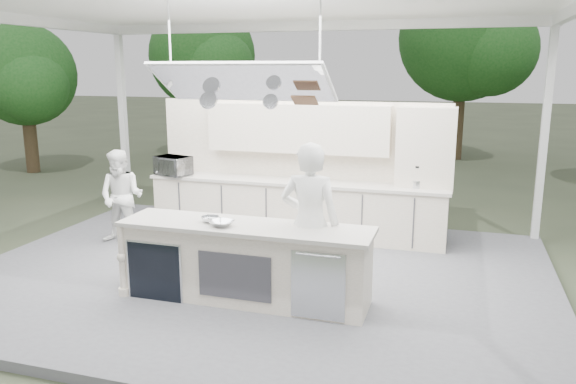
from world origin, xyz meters
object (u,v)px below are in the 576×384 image
(head_chef, at_px, (310,223))
(sous_chef, at_px, (122,197))
(demo_island, at_px, (244,262))
(back_counter, at_px, (295,207))

(head_chef, distance_m, sous_chef, 3.76)
(demo_island, distance_m, sous_chef, 3.17)
(demo_island, bearing_deg, head_chef, 15.31)
(demo_island, xyz_separation_m, back_counter, (-0.18, 2.81, 0.00))
(back_counter, bearing_deg, demo_island, -86.37)
(demo_island, relative_size, head_chef, 1.59)
(back_counter, xyz_separation_m, head_chef, (0.95, -2.60, 0.50))
(back_counter, relative_size, head_chef, 2.60)
(demo_island, distance_m, head_chef, 0.94)
(head_chef, height_order, sous_chef, head_chef)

